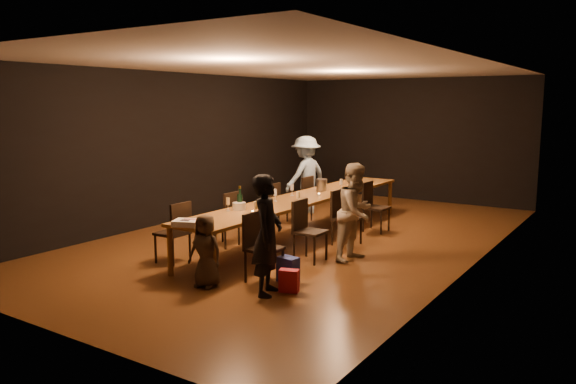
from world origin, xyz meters
The scene contains 30 objects.
ground centered at (0.00, 0.00, 0.00)m, with size 10.00×10.00×0.00m, color #442011.
room_shell centered at (0.00, 0.00, 2.08)m, with size 6.04×10.04×3.02m.
table centered at (0.00, 0.00, 0.70)m, with size 0.90×6.00×0.75m.
chair_right_0 centered at (0.85, -2.40, 0.47)m, with size 0.42×0.42×0.93m, color black, non-canonical shape.
chair_right_1 centered at (0.85, -1.20, 0.47)m, with size 0.42×0.42×0.93m, color black, non-canonical shape.
chair_right_2 centered at (0.85, 0.00, 0.47)m, with size 0.42×0.42×0.93m, color black, non-canonical shape.
chair_right_3 centered at (0.85, 1.20, 0.47)m, with size 0.42×0.42×0.93m, color black, non-canonical shape.
chair_left_0 centered at (-0.85, -2.40, 0.47)m, with size 0.42×0.42×0.93m, color black, non-canonical shape.
chair_left_1 centered at (-0.85, -1.20, 0.47)m, with size 0.42×0.42×0.93m, color black, non-canonical shape.
chair_left_2 centered at (-0.85, 0.00, 0.47)m, with size 0.42×0.42×0.93m, color black, non-canonical shape.
chair_left_3 centered at (-0.85, 1.20, 0.47)m, with size 0.42×0.42×0.93m, color black, non-canonical shape.
woman_birthday centered at (1.17, -2.78, 0.76)m, with size 0.55×0.36×1.52m, color black.
woman_tan centered at (1.40, -0.77, 0.75)m, with size 0.73×0.57×1.50m, color tan.
man_blue centered at (-1.15, 1.93, 0.85)m, with size 1.09×0.63×1.69m, color #8AB0D6.
child centered at (0.34, -2.99, 0.48)m, with size 0.47×0.31×0.96m, color #433425.
gift_bag_red centered at (1.36, -2.58, 0.15)m, with size 0.25×0.13×0.29m, color red.
gift_bag_blue centered at (1.13, -2.24, 0.17)m, with size 0.27×0.18×0.34m, color #233598.
birthday_cake centered at (-0.07, -2.90, 0.79)m, with size 0.42×0.38×0.08m.
plate_stack centered at (-0.20, -1.60, 0.81)m, with size 0.20×0.20×0.11m, color silver.
champagne_bottle centered at (-0.22, -1.56, 0.93)m, with size 0.09×0.09×0.36m, color black, non-canonical shape.
ice_bucket centered at (-0.09, 0.78, 0.86)m, with size 0.20×0.20×0.22m, color #B1B1B6.
wineglass_0 centered at (-0.27, -1.78, 0.85)m, with size 0.06×0.06×0.21m, color beige, non-canonical shape.
wineglass_1 centered at (0.29, -1.82, 0.85)m, with size 0.06×0.06×0.21m, color beige, non-canonical shape.
wineglass_2 centered at (-0.16, -0.66, 0.85)m, with size 0.06×0.06×0.21m, color silver, non-canonical shape.
wineglass_3 centered at (0.31, -0.69, 0.85)m, with size 0.06×0.06×0.21m, color beige, non-canonical shape.
wineglass_4 centered at (-0.24, -0.02, 0.85)m, with size 0.06×0.06×0.21m, color silver, non-canonical shape.
wineglass_5 centered at (0.16, 1.09, 0.85)m, with size 0.06×0.06×0.21m, color silver, non-canonical shape.
tealight_near centered at (0.15, -1.72, 0.77)m, with size 0.05×0.05×0.03m, color #B2B7B2.
tealight_mid centered at (0.15, 0.26, 0.77)m, with size 0.05×0.05×0.03m, color #B2B7B2.
tealight_far centered at (0.15, 1.46, 0.77)m, with size 0.05×0.05×0.03m, color #B2B7B2.
Camera 1 is at (5.12, -8.33, 2.37)m, focal length 35.00 mm.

